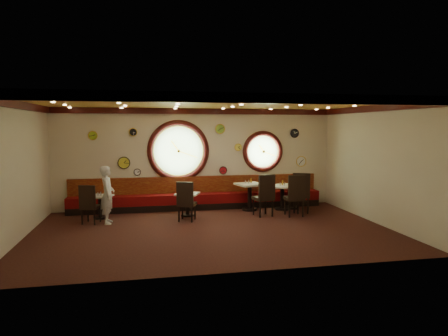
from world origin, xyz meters
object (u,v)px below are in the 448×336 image
table_e (292,193)px  condiment_e_pepper (295,183)px  chair_d (295,193)px  condiment_d_salt (280,184)px  condiment_e_salt (291,183)px  waiter (107,195)px  table_d (282,195)px  chair_c (265,192)px  condiment_a_salt (98,194)px  condiment_b_pepper (189,192)px  condiment_a_pepper (101,194)px  table_a (100,204)px  chair_b (186,199)px  condiment_c_bottle (251,180)px  chair_e (301,190)px  condiment_a_bottle (105,192)px  table_b (187,202)px  table_c (250,193)px  chair_a (89,202)px  condiment_e_bottle (293,181)px  condiment_b_bottle (190,190)px  condiment_d_bottle (282,183)px  condiment_c_pepper (249,182)px  condiment_c_salt (245,182)px  condiment_d_pepper (284,184)px  condiment_b_salt (185,191)px

table_e → condiment_e_pepper: (0.08, -0.04, 0.33)m
chair_d → condiment_d_salt: (-0.12, 1.01, 0.12)m
condiment_e_salt → waiter: 5.67m
table_d → chair_c: 1.17m
condiment_a_salt → condiment_b_pepper: condiment_b_pepper is taller
table_d → chair_c: (-0.82, -0.81, 0.22)m
condiment_a_pepper → table_a: bearing=140.4°
table_d → table_e: 0.42m
chair_b → condiment_c_bottle: chair_b is taller
chair_d → chair_e: size_ratio=1.00×
condiment_e_salt → condiment_a_bottle: bearing=-177.8°
table_b → table_c: (2.01, 0.47, 0.10)m
chair_a → condiment_c_bottle: chair_a is taller
condiment_a_pepper → condiment_c_bottle: 4.56m
chair_a → condiment_e_bottle: chair_a is taller
chair_e → condiment_c_bottle: chair_e is taller
chair_b → condiment_b_bottle: bearing=95.8°
table_b → condiment_e_bottle: size_ratio=4.50×
table_d → condiment_a_bottle: (-5.38, -0.06, 0.26)m
chair_b → waiter: waiter is taller
condiment_b_pepper → condiment_c_bottle: (2.06, 0.66, 0.19)m
condiment_d_salt → condiment_d_bottle: condiment_d_bottle is taller
chair_a → condiment_e_salt: chair_a is taller
condiment_a_pepper → condiment_e_bottle: (5.94, 0.44, 0.14)m
table_e → condiment_d_bottle: bearing=-172.7°
table_b → table_c: size_ratio=0.87×
condiment_a_bottle → condiment_e_salt: bearing=2.2°
condiment_c_pepper → condiment_c_bottle: 0.16m
chair_a → chair_e: (6.15, 0.27, 0.09)m
condiment_a_salt → condiment_e_pepper: bearing=2.6°
condiment_c_salt → condiment_e_salt: bearing=-4.3°
condiment_e_pepper → condiment_e_bottle: size_ratio=0.54×
condiment_b_pepper → condiment_c_pepper: (1.95, 0.54, 0.17)m
table_a → condiment_e_pepper: bearing=2.6°
table_c → condiment_d_salt: bearing=-8.4°
condiment_c_pepper → condiment_e_salt: condiment_c_pepper is taller
chair_c → condiment_e_salt: chair_c is taller
condiment_b_pepper → condiment_a_bottle: bearing=172.3°
condiment_c_bottle → condiment_e_pepper: bearing=-6.6°
condiment_d_pepper → condiment_b_salt: bearing=-176.1°
condiment_a_salt → condiment_d_pepper: 5.63m
condiment_e_salt → condiment_e_pepper: bearing=-22.6°
table_b → condiment_a_pepper: bearing=177.0°
condiment_d_pepper → chair_d: bearing=-90.6°
condiment_a_salt → condiment_a_bottle: condiment_a_bottle is taller
table_a → condiment_a_salt: bearing=-172.1°
table_c → chair_d: (1.07, -1.15, 0.17)m
condiment_d_salt → condiment_c_pepper: bearing=171.8°
chair_a → condiment_a_salt: size_ratio=6.72×
chair_e → condiment_b_bottle: bearing=-160.0°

